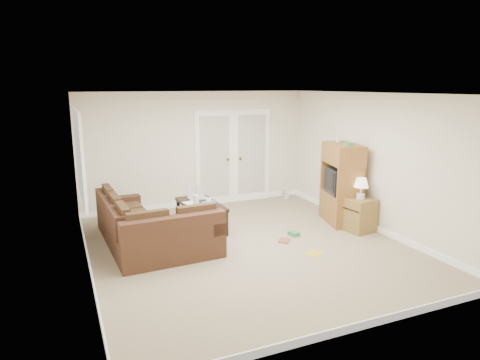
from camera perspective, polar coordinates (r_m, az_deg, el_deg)
name	(u,v)px	position (r m, az deg, el deg)	size (l,w,h in m)	color
floor	(248,247)	(7.19, 1.10, -8.88)	(5.50, 5.50, 0.00)	gray
ceiling	(249,94)	(6.70, 1.19, 11.46)	(5.00, 5.50, 0.02)	white
wall_left	(83,188)	(6.26, -20.22, -0.95)	(0.02, 5.50, 2.50)	white
wall_right	(373,162)	(8.17, 17.36, 2.27)	(0.02, 5.50, 2.50)	white
wall_back	(197,150)	(9.37, -5.80, 4.03)	(5.00, 0.02, 2.50)	white
wall_front	(359,223)	(4.55, 15.57, -5.54)	(5.00, 0.02, 2.50)	white
baseboards	(248,244)	(7.17, 1.10, -8.51)	(5.00, 5.50, 0.10)	white
french_doors	(233,157)	(9.66, -0.89, 3.05)	(1.80, 0.05, 2.13)	white
window_left	(80,155)	(7.19, -20.58, 3.13)	(0.05, 1.92, 1.42)	white
sectional_sofa	(146,231)	(7.22, -12.48, -6.63)	(1.74, 2.46, 0.75)	#46291A
coffee_table	(201,214)	(8.01, -5.23, -4.60)	(0.66, 1.25, 0.83)	black
tv_armoire	(341,183)	(8.46, 13.37, -0.41)	(0.75, 1.07, 1.66)	brown
side_cabinet	(359,212)	(8.13, 15.64, -4.14)	(0.53, 0.53, 1.00)	olive
space_heater	(286,193)	(10.13, 6.15, -1.76)	(0.11, 0.09, 0.27)	white
floor_magazine	(314,253)	(7.01, 9.87, -9.62)	(0.28, 0.22, 0.01)	gold
floor_greenbox	(294,234)	(7.74, 7.18, -7.10)	(0.14, 0.18, 0.07)	#3C8450
floor_book	(279,240)	(7.49, 5.21, -7.96)	(0.18, 0.24, 0.02)	brown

